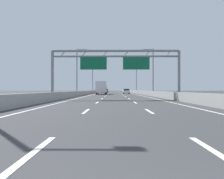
# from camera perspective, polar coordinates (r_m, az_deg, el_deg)

# --- Properties ---
(ground_plane) EXTENTS (260.00, 260.00, 0.00)m
(ground_plane) POSITION_cam_1_polar(r_m,az_deg,el_deg) (101.20, 0.58, -0.68)
(ground_plane) COLOR #38383A
(lane_dash_left_0) EXTENTS (0.16, 3.00, 0.01)m
(lane_dash_left_0) POSITION_cam_1_polar(r_m,az_deg,el_deg) (5.11, -18.24, -14.09)
(lane_dash_left_0) COLOR white
(lane_dash_left_0) RESTS_ON ground_plane
(lane_dash_left_1) EXTENTS (0.16, 3.00, 0.01)m
(lane_dash_left_1) POSITION_cam_1_polar(r_m,az_deg,el_deg) (13.84, -6.16, -5.14)
(lane_dash_left_1) COLOR white
(lane_dash_left_1) RESTS_ON ground_plane
(lane_dash_left_2) EXTENTS (0.16, 3.00, 0.01)m
(lane_dash_left_2) POSITION_cam_1_polar(r_m,az_deg,el_deg) (22.78, -3.55, -3.10)
(lane_dash_left_2) COLOR white
(lane_dash_left_2) RESTS_ON ground_plane
(lane_dash_left_3) EXTENTS (0.16, 3.00, 0.01)m
(lane_dash_left_3) POSITION_cam_1_polar(r_m,az_deg,el_deg) (31.76, -2.41, -2.22)
(lane_dash_left_3) COLOR white
(lane_dash_left_3) RESTS_ON ground_plane
(lane_dash_left_4) EXTENTS (0.16, 3.00, 0.01)m
(lane_dash_left_4) POSITION_cam_1_polar(r_m,az_deg,el_deg) (40.74, -1.78, -1.72)
(lane_dash_left_4) COLOR white
(lane_dash_left_4) RESTS_ON ground_plane
(lane_dash_left_5) EXTENTS (0.16, 3.00, 0.01)m
(lane_dash_left_5) POSITION_cam_1_polar(r_m,az_deg,el_deg) (49.73, -1.37, -1.41)
(lane_dash_left_5) COLOR white
(lane_dash_left_5) RESTS_ON ground_plane
(lane_dash_left_6) EXTENTS (0.16, 3.00, 0.01)m
(lane_dash_left_6) POSITION_cam_1_polar(r_m,az_deg,el_deg) (58.73, -1.09, -1.19)
(lane_dash_left_6) COLOR white
(lane_dash_left_6) RESTS_ON ground_plane
(lane_dash_left_7) EXTENTS (0.16, 3.00, 0.01)m
(lane_dash_left_7) POSITION_cam_1_polar(r_m,az_deg,el_deg) (67.72, -0.89, -1.02)
(lane_dash_left_7) COLOR white
(lane_dash_left_7) RESTS_ON ground_plane
(lane_dash_left_8) EXTENTS (0.16, 3.00, 0.01)m
(lane_dash_left_8) POSITION_cam_1_polar(r_m,az_deg,el_deg) (76.72, -0.73, -0.90)
(lane_dash_left_8) COLOR white
(lane_dash_left_8) RESTS_ON ground_plane
(lane_dash_left_9) EXTENTS (0.16, 3.00, 0.01)m
(lane_dash_left_9) POSITION_cam_1_polar(r_m,az_deg,el_deg) (85.71, -0.60, -0.80)
(lane_dash_left_9) COLOR white
(lane_dash_left_9) RESTS_ON ground_plane
(lane_dash_left_10) EXTENTS (0.16, 3.00, 0.01)m
(lane_dash_left_10) POSITION_cam_1_polar(r_m,az_deg,el_deg) (94.71, -0.50, -0.72)
(lane_dash_left_10) COLOR white
(lane_dash_left_10) RESTS_ON ground_plane
(lane_dash_left_11) EXTENTS (0.16, 3.00, 0.01)m
(lane_dash_left_11) POSITION_cam_1_polar(r_m,az_deg,el_deg) (103.71, -0.42, -0.66)
(lane_dash_left_11) COLOR white
(lane_dash_left_11) RESTS_ON ground_plane
(lane_dash_left_12) EXTENTS (0.16, 3.00, 0.01)m
(lane_dash_left_12) POSITION_cam_1_polar(r_m,az_deg,el_deg) (112.71, -0.35, -0.60)
(lane_dash_left_12) COLOR white
(lane_dash_left_12) RESTS_ON ground_plane
(lane_dash_left_13) EXTENTS (0.16, 3.00, 0.01)m
(lane_dash_left_13) POSITION_cam_1_polar(r_m,az_deg,el_deg) (121.71, -0.29, -0.56)
(lane_dash_left_13) COLOR white
(lane_dash_left_13) RESTS_ON ground_plane
(lane_dash_left_14) EXTENTS (0.16, 3.00, 0.01)m
(lane_dash_left_14) POSITION_cam_1_polar(r_m,az_deg,el_deg) (130.71, -0.24, -0.52)
(lane_dash_left_14) COLOR white
(lane_dash_left_14) RESTS_ON ground_plane
(lane_dash_left_15) EXTENTS (0.16, 3.00, 0.01)m
(lane_dash_left_15) POSITION_cam_1_polar(r_m,az_deg,el_deg) (139.71, -0.19, -0.48)
(lane_dash_left_15) COLOR white
(lane_dash_left_15) RESTS_ON ground_plane
(lane_dash_left_16) EXTENTS (0.16, 3.00, 0.01)m
(lane_dash_left_16) POSITION_cam_1_polar(r_m,az_deg,el_deg) (148.70, -0.15, -0.45)
(lane_dash_left_16) COLOR white
(lane_dash_left_16) RESTS_ON ground_plane
(lane_dash_left_17) EXTENTS (0.16, 3.00, 0.01)m
(lane_dash_left_17) POSITION_cam_1_polar(r_m,az_deg,el_deg) (157.70, -0.12, -0.42)
(lane_dash_left_17) COLOR white
(lane_dash_left_17) RESTS_ON ground_plane
(lane_dash_right_0) EXTENTS (0.16, 3.00, 0.01)m
(lane_dash_right_0) POSITION_cam_1_polar(r_m,az_deg,el_deg) (5.25, 23.67, -13.69)
(lane_dash_right_0) COLOR white
(lane_dash_right_0) RESTS_ON ground_plane
(lane_dash_right_1) EXTENTS (0.16, 3.00, 0.01)m
(lane_dash_right_1) POSITION_cam_1_polar(r_m,az_deg,el_deg) (13.89, 8.82, -5.11)
(lane_dash_right_1) COLOR white
(lane_dash_right_1) RESTS_ON ground_plane
(lane_dash_right_2) EXTENTS (0.16, 3.00, 0.01)m
(lane_dash_right_2) POSITION_cam_1_polar(r_m,az_deg,el_deg) (22.81, 5.52, -3.10)
(lane_dash_right_2) COLOR white
(lane_dash_right_2) RESTS_ON ground_plane
(lane_dash_right_3) EXTENTS (0.16, 3.00, 0.01)m
(lane_dash_right_3) POSITION_cam_1_polar(r_m,az_deg,el_deg) (31.78, 4.09, -2.22)
(lane_dash_right_3) COLOR white
(lane_dash_right_3) RESTS_ON ground_plane
(lane_dash_right_4) EXTENTS (0.16, 3.00, 0.01)m
(lane_dash_right_4) POSITION_cam_1_polar(r_m,az_deg,el_deg) (40.76, 3.29, -1.72)
(lane_dash_right_4) COLOR white
(lane_dash_right_4) RESTS_ON ground_plane
(lane_dash_right_5) EXTENTS (0.16, 3.00, 0.01)m
(lane_dash_right_5) POSITION_cam_1_polar(r_m,az_deg,el_deg) (49.75, 2.78, -1.40)
(lane_dash_right_5) COLOR white
(lane_dash_right_5) RESTS_ON ground_plane
(lane_dash_right_6) EXTENTS (0.16, 3.00, 0.01)m
(lane_dash_right_6) POSITION_cam_1_polar(r_m,az_deg,el_deg) (58.74, 2.42, -1.19)
(lane_dash_right_6) COLOR white
(lane_dash_right_6) RESTS_ON ground_plane
(lane_dash_right_7) EXTENTS (0.16, 3.00, 0.01)m
(lane_dash_right_7) POSITION_cam_1_polar(r_m,az_deg,el_deg) (67.73, 2.16, -1.02)
(lane_dash_right_7) COLOR white
(lane_dash_right_7) RESTS_ON ground_plane
(lane_dash_right_8) EXTENTS (0.16, 3.00, 0.01)m
(lane_dash_right_8) POSITION_cam_1_polar(r_m,az_deg,el_deg) (76.73, 1.96, -0.90)
(lane_dash_right_8) COLOR white
(lane_dash_right_8) RESTS_ON ground_plane
(lane_dash_right_9) EXTENTS (0.16, 3.00, 0.01)m
(lane_dash_right_9) POSITION_cam_1_polar(r_m,az_deg,el_deg) (85.72, 1.80, -0.80)
(lane_dash_right_9) COLOR white
(lane_dash_right_9) RESTS_ON ground_plane
(lane_dash_right_10) EXTENTS (0.16, 3.00, 0.01)m
(lane_dash_right_10) POSITION_cam_1_polar(r_m,az_deg,el_deg) (94.72, 1.67, -0.72)
(lane_dash_right_10) COLOR white
(lane_dash_right_10) RESTS_ON ground_plane
(lane_dash_right_11) EXTENTS (0.16, 3.00, 0.01)m
(lane_dash_right_11) POSITION_cam_1_polar(r_m,az_deg,el_deg) (103.72, 1.57, -0.66)
(lane_dash_right_11) COLOR white
(lane_dash_right_11) RESTS_ON ground_plane
(lane_dash_right_12) EXTENTS (0.16, 3.00, 0.01)m
(lane_dash_right_12) POSITION_cam_1_polar(r_m,az_deg,el_deg) (112.72, 1.48, -0.60)
(lane_dash_right_12) COLOR white
(lane_dash_right_12) RESTS_ON ground_plane
(lane_dash_right_13) EXTENTS (0.16, 3.00, 0.01)m
(lane_dash_right_13) POSITION_cam_1_polar(r_m,az_deg,el_deg) (121.71, 1.40, -0.56)
(lane_dash_right_13) COLOR white
(lane_dash_right_13) RESTS_ON ground_plane
(lane_dash_right_14) EXTENTS (0.16, 3.00, 0.01)m
(lane_dash_right_14) POSITION_cam_1_polar(r_m,az_deg,el_deg) (130.71, 1.34, -0.52)
(lane_dash_right_14) COLOR white
(lane_dash_right_14) RESTS_ON ground_plane
(lane_dash_right_15) EXTENTS (0.16, 3.00, 0.01)m
(lane_dash_right_15) POSITION_cam_1_polar(r_m,az_deg,el_deg) (139.71, 1.28, -0.48)
(lane_dash_right_15) COLOR white
(lane_dash_right_15) RESTS_ON ground_plane
(lane_dash_right_16) EXTENTS (0.16, 3.00, 0.01)m
(lane_dash_right_16) POSITION_cam_1_polar(r_m,az_deg,el_deg) (148.71, 1.23, -0.45)
(lane_dash_right_16) COLOR white
(lane_dash_right_16) RESTS_ON ground_plane
(lane_dash_right_17) EXTENTS (0.16, 3.00, 0.01)m
(lane_dash_right_17) POSITION_cam_1_polar(r_m,az_deg,el_deg) (157.71, 1.19, -0.42)
(lane_dash_right_17) COLOR white
(lane_dash_right_17) RESTS_ON ground_plane
(edge_line_left) EXTENTS (0.16, 176.00, 0.01)m
(edge_line_left) POSITION_cam_1_polar(r_m,az_deg,el_deg) (89.34, -2.78, -0.77)
(edge_line_left) COLOR white
(edge_line_left) RESTS_ON ground_plane
(edge_line_right) EXTENTS (0.16, 176.00, 0.01)m
(edge_line_right) POSITION_cam_1_polar(r_m,az_deg,el_deg) (89.37, 3.96, -0.77)
(edge_line_right) COLOR white
(edge_line_right) RESTS_ON ground_plane
(barrier_left) EXTENTS (0.45, 220.00, 0.95)m
(barrier_left) POSITION_cam_1_polar(r_m,az_deg,el_deg) (111.39, -2.98, -0.37)
(barrier_left) COLOR #9E9E99
(barrier_left) RESTS_ON ground_plane
(barrier_right) EXTENTS (0.45, 220.00, 0.95)m
(barrier_right) POSITION_cam_1_polar(r_m,az_deg,el_deg) (111.42, 4.12, -0.37)
(barrier_right) COLOR #9E9E99
(barrier_right) RESTS_ON ground_plane
(sign_gantry) EXTENTS (16.60, 0.36, 6.36)m
(sign_gantry) POSITION_cam_1_polar(r_m,az_deg,el_deg) (30.97, 0.81, 6.65)
(sign_gantry) COLOR gray
(sign_gantry) RESTS_ON ground_plane
(streetlamp_left_mid) EXTENTS (2.58, 0.28, 9.50)m
(streetlamp_left_mid) POSITION_cam_1_polar(r_m,az_deg,el_deg) (49.21, -8.05, 4.86)
(streetlamp_left_mid) COLOR slate
(streetlamp_left_mid) RESTS_ON ground_plane
(streetlamp_right_mid) EXTENTS (2.58, 0.28, 9.50)m
(streetlamp_right_mid) POSITION_cam_1_polar(r_m,az_deg,el_deg) (49.27, 9.45, 4.86)
(streetlamp_right_mid) COLOR slate
(streetlamp_right_mid) RESTS_ON ground_plane
(streetlamp_left_far) EXTENTS (2.58, 0.28, 9.50)m
(streetlamp_left_far) POSITION_cam_1_polar(r_m,az_deg,el_deg) (84.67, -4.46, 2.84)
(streetlamp_left_far) COLOR slate
(streetlamp_left_far) RESTS_ON ground_plane
(streetlamp_right_far) EXTENTS (2.58, 0.28, 9.50)m
(streetlamp_right_far) POSITION_cam_1_polar(r_m,az_deg,el_deg) (84.71, 5.66, 2.84)
(streetlamp_right_far) COLOR slate
(streetlamp_right_far) RESTS_ON ground_plane
(green_car) EXTENTS (1.75, 4.22, 1.49)m
(green_car) POSITION_cam_1_polar(r_m,az_deg,el_deg) (101.72, -1.43, -0.25)
(green_car) COLOR #1E7A38
(green_car) RESTS_ON ground_plane
(silver_car) EXTENTS (1.85, 4.17, 1.49)m
(silver_car) POSITION_cam_1_polar(r_m,az_deg,el_deg) (83.18, -2.01, -0.31)
(silver_car) COLOR #A8ADB2
(silver_car) RESTS_ON ground_plane
(orange_car) EXTENTS (1.76, 4.30, 1.40)m
(orange_car) POSITION_cam_1_polar(r_m,az_deg,el_deg) (93.33, -1.74, -0.29)
(orange_car) COLOR orange
(orange_car) RESTS_ON ground_plane
(white_car) EXTENTS (1.82, 4.41, 1.41)m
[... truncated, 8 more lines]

